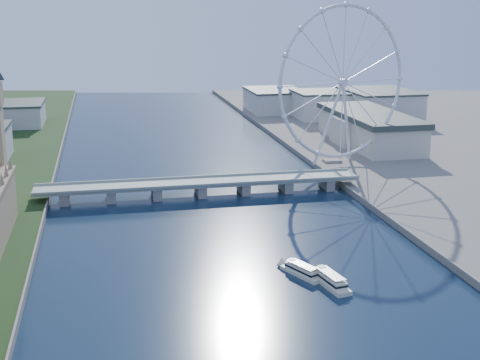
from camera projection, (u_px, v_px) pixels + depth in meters
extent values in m
cube|color=gray|center=(201.00, 183.00, 453.78)|extent=(220.00, 22.00, 2.00)
cube|color=gray|center=(65.00, 197.00, 437.29)|extent=(6.00, 20.00, 7.50)
cube|color=gray|center=(111.00, 195.00, 443.18)|extent=(6.00, 20.00, 7.50)
cube|color=gray|center=(156.00, 192.00, 449.08)|extent=(6.00, 20.00, 7.50)
cube|color=gray|center=(201.00, 190.00, 454.97)|extent=(6.00, 20.00, 7.50)
cube|color=gray|center=(244.00, 187.00, 460.87)|extent=(6.00, 20.00, 7.50)
cube|color=gray|center=(286.00, 185.00, 466.76)|extent=(6.00, 20.00, 7.50)
cube|color=gray|center=(326.00, 183.00, 472.65)|extent=(6.00, 20.00, 7.50)
torus|color=silver|center=(343.00, 83.00, 514.51)|extent=(113.60, 39.12, 118.60)
cylinder|color=silver|center=(343.00, 83.00, 514.51)|extent=(7.25, 6.61, 6.00)
cube|color=gray|center=(332.00, 161.00, 539.50)|extent=(14.00, 10.00, 2.00)
cube|color=beige|center=(19.00, 114.00, 707.23)|extent=(50.00, 70.00, 22.00)
cube|color=beige|center=(322.00, 105.00, 752.36)|extent=(60.00, 60.00, 28.00)
cube|color=beige|center=(379.00, 105.00, 744.94)|extent=(70.00, 90.00, 30.00)
cube|color=beige|center=(274.00, 101.00, 801.86)|extent=(60.00, 80.00, 24.00)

